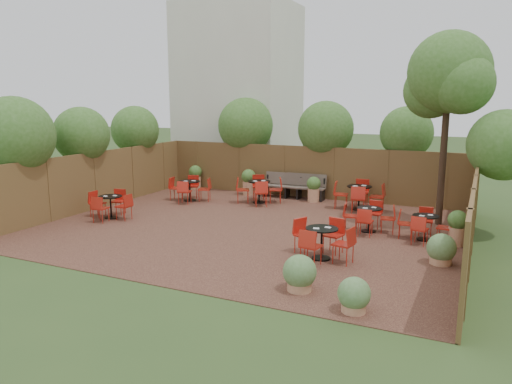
% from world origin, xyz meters
% --- Properties ---
extents(ground, '(80.00, 80.00, 0.00)m').
position_xyz_m(ground, '(0.00, 0.00, 0.00)').
color(ground, '#354F23').
rests_on(ground, ground).
extents(courtyard_paving, '(12.00, 10.00, 0.02)m').
position_xyz_m(courtyard_paving, '(0.00, 0.00, 0.01)').
color(courtyard_paving, '#3B1E18').
rests_on(courtyard_paving, ground).
extents(fence_back, '(12.00, 0.08, 2.00)m').
position_xyz_m(fence_back, '(0.00, 5.00, 1.00)').
color(fence_back, brown).
rests_on(fence_back, ground).
extents(fence_left, '(0.08, 10.00, 2.00)m').
position_xyz_m(fence_left, '(-6.00, 0.00, 1.00)').
color(fence_left, brown).
rests_on(fence_left, ground).
extents(fence_right, '(0.08, 10.00, 2.00)m').
position_xyz_m(fence_right, '(6.00, 0.00, 1.00)').
color(fence_right, brown).
rests_on(fence_right, ground).
extents(neighbour_building, '(5.00, 4.00, 8.00)m').
position_xyz_m(neighbour_building, '(-4.50, 8.00, 4.00)').
color(neighbour_building, silver).
rests_on(neighbour_building, ground).
extents(overhang_foliage, '(15.44, 10.53, 2.36)m').
position_xyz_m(overhang_foliage, '(-2.20, 2.65, 2.64)').
color(overhang_foliage, '#36611F').
rests_on(overhang_foliage, ground).
extents(courtyard_tree, '(2.59, 2.49, 5.72)m').
position_xyz_m(courtyard_tree, '(5.02, 2.75, 4.36)').
color(courtyard_tree, black).
rests_on(courtyard_tree, courtyard_paving).
extents(park_bench_left, '(1.54, 0.51, 0.95)m').
position_xyz_m(park_bench_left, '(-0.86, 4.63, 0.51)').
color(park_bench_left, brown).
rests_on(park_bench_left, courtyard_paving).
extents(park_bench_right, '(1.58, 0.54, 0.97)m').
position_xyz_m(park_bench_right, '(0.06, 4.63, 0.52)').
color(park_bench_right, brown).
rests_on(park_bench_right, courtyard_paving).
extents(bistro_tables, '(10.89, 7.32, 0.96)m').
position_xyz_m(bistro_tables, '(0.42, 1.43, 0.46)').
color(bistro_tables, black).
rests_on(bistro_tables, courtyard_paving).
extents(planters, '(11.07, 4.58, 1.02)m').
position_xyz_m(planters, '(-0.61, 3.65, 0.55)').
color(planters, tan).
rests_on(planters, courtyard_paving).
extents(low_shrubs, '(3.10, 4.06, 0.74)m').
position_xyz_m(low_shrubs, '(4.18, -3.09, 0.36)').
color(low_shrubs, tan).
rests_on(low_shrubs, courtyard_paving).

